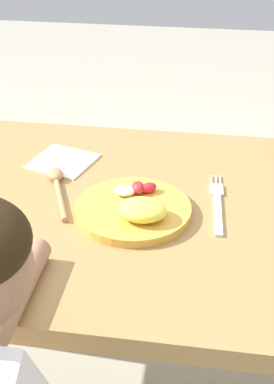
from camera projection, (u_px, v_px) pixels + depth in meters
dining_table at (82, 238)px, 1.17m from camera, size 1.49×0.71×0.70m
plate at (135, 209)px, 1.06m from camera, size 0.23×0.23×0.05m
fork at (217, 204)px, 1.10m from camera, size 0.03×0.23×0.01m
spoon at (57, 183)px, 1.16m from camera, size 0.10×0.19×0.02m
napkin at (63, 161)px, 1.26m from camera, size 0.16×0.16×0.00m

